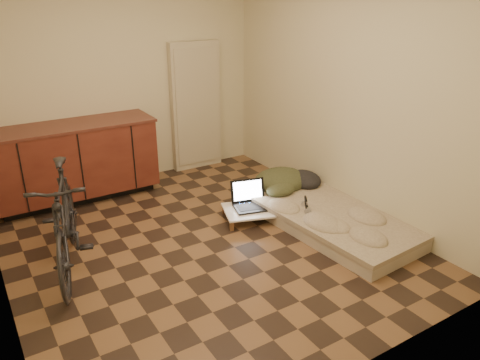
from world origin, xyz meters
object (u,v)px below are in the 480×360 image
lap_desk (257,210)px  bicycle (64,215)px  futon (327,216)px  laptop (251,202)px

lap_desk → bicycle: bearing=-163.5°
futon → laptop: bearing=130.9°
futon → laptop: laptop is taller
lap_desk → laptop: 0.12m
lap_desk → laptop: size_ratio=1.81×
futon → lap_desk: bearing=134.5°
futon → lap_desk: (-0.55, 0.49, 0.02)m
lap_desk → laptop: bearing=124.4°
lap_desk → laptop: laptop is taller
bicycle → lap_desk: 1.99m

